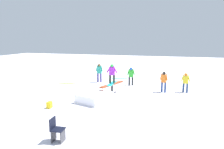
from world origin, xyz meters
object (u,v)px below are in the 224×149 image
Objects in this scene: bystander_green at (131,75)px; loose_snowboard_white at (139,119)px; rail_feature at (112,85)px; bystander_teal at (99,72)px; folding_chair at (57,130)px; bystander_yellow at (186,82)px; backpack_on_snow at (49,105)px; bystander_orange at (164,81)px; loose_snowboard_cyan at (120,78)px; main_rider_on_rail at (112,74)px; loose_snowboard_lime at (67,83)px.

bystander_green is 0.97× the size of loose_snowboard_white.
rail_feature is 1.51× the size of bystander_teal.
bystander_yellow is at bearing -31.99° from folding_chair.
backpack_on_snow is (-5.53, 6.97, -0.58)m from bystander_yellow.
backpack_on_snow reaches higher than loose_snowboard_white.
folding_chair is at bearing -162.87° from rail_feature.
bystander_orange reaches higher than bystander_yellow.
bystander_teal reaches higher than bystander_yellow.
bystander_teal reaches higher than loose_snowboard_cyan.
loose_snowboard_white is (-5.41, 0.72, -0.78)m from bystander_orange.
folding_chair is at bearing 110.12° from bystander_teal.
folding_chair is (-8.35, 3.20, -0.38)m from bystander_orange.
main_rider_on_rail is at bearing -129.13° from bystander_orange.
bystander_green is 1.60× the size of folding_chair.
bystander_orange is 8.95m from folding_chair.
bystander_teal is 6.95m from bystander_yellow.
loose_snowboard_lime is 1.05× the size of loose_snowboard_white.
backpack_on_snow reaches higher than loose_snowboard_cyan.
bystander_teal is 1.01× the size of loose_snowboard_lime.
loose_snowboard_cyan and loose_snowboard_white have the same top height.
bystander_green is 1.06× the size of bystander_yellow.
folding_chair is (-2.95, 2.48, 0.40)m from loose_snowboard_white.
bystander_orange is 0.93× the size of loose_snowboard_lime.
loose_snowboard_lime is 6.11m from backpack_on_snow.
rail_feature is at bearing -39.42° from backpack_on_snow.
folding_chair is (-6.71, 0.05, -0.94)m from main_rider_on_rail.
bystander_teal is at bearing 7.62° from folding_chair.
bystander_yellow is at bearing 1.08° from loose_snowboard_white.
main_rider_on_rail is at bearing -4.52° from folding_chair.
bystander_yellow is at bearing -48.65° from rail_feature.
backpack_on_snow is at bearing 32.23° from folding_chair.
loose_snowboard_cyan is 4.82m from loose_snowboard_lime.
main_rider_on_rail is 4.68m from loose_snowboard_white.
rail_feature reaches higher than loose_snowboard_cyan.
backpack_on_snow is at bearing 96.73° from bystander_teal.
bystander_orange is at bearing 123.47° from bystander_green.
loose_snowboard_white is at bearing -149.42° from main_rider_on_rail.
loose_snowboard_cyan and loose_snowboard_lime have the same top height.
bystander_green reaches higher than backpack_on_snow.
loose_snowboard_lime is 9.98m from folding_chair.
bystander_orange is 4.16× the size of backpack_on_snow.
bystander_green is 1.00× the size of bystander_orange.
bystander_yellow is (2.02, -4.57, -0.61)m from main_rider_on_rail.
bystander_orange reaches higher than backpack_on_snow.
bystander_orange is at bearing -72.39° from loose_snowboard_cyan.
loose_snowboard_cyan is at bearing 41.74° from loose_snowboard_lime.
bystander_teal reaches higher than bystander_green.
folding_chair is at bearing -66.14° from loose_snowboard_lime.
bystander_orange is 7.60m from backpack_on_snow.
rail_feature is 1.74× the size of bystander_yellow.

